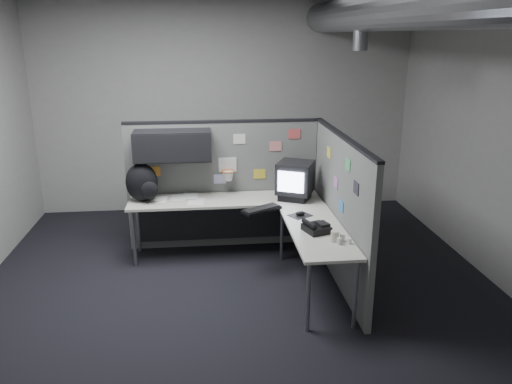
{
  "coord_description": "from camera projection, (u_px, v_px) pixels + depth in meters",
  "views": [
    {
      "loc": [
        -0.35,
        -4.72,
        2.62
      ],
      "look_at": [
        0.21,
        0.35,
        1.0
      ],
      "focal_mm": 35.0,
      "sensor_mm": 36.0,
      "label": 1
    }
  ],
  "objects": [
    {
      "name": "papers",
      "position": [
        181.0,
        199.0,
        5.99
      ],
      "size": [
        0.65,
        0.47,
        0.01
      ],
      "rotation": [
        0.0,
        0.0,
        -0.09
      ],
      "color": "white",
      "rests_on": "desk"
    },
    {
      "name": "cup",
      "position": [
        335.0,
        236.0,
        4.75
      ],
      "size": [
        0.09,
        0.09,
        0.11
      ],
      "primitive_type": "cylinder",
      "rotation": [
        0.0,
        0.0,
        -0.25
      ],
      "color": "beige",
      "rests_on": "desk"
    },
    {
      "name": "bottles",
      "position": [
        341.0,
        238.0,
        4.75
      ],
      "size": [
        0.15,
        0.17,
        0.09
      ],
      "rotation": [
        0.0,
        0.0,
        0.24
      ],
      "color": "silver",
      "rests_on": "desk"
    },
    {
      "name": "partition_right",
      "position": [
        340.0,
        209.0,
        5.38
      ],
      "size": [
        0.07,
        2.23,
        1.63
      ],
      "color": "#5F625F",
      "rests_on": "ground"
    },
    {
      "name": "keyboard",
      "position": [
        261.0,
        209.0,
        5.59
      ],
      "size": [
        0.48,
        0.38,
        0.04
      ],
      "rotation": [
        0.0,
        0.0,
        -0.24
      ],
      "color": "black",
      "rests_on": "desk"
    },
    {
      "name": "room",
      "position": [
        297.0,
        92.0,
        4.73
      ],
      "size": [
        5.62,
        5.62,
        3.22
      ],
      "color": "black",
      "rests_on": "ground"
    },
    {
      "name": "backpack",
      "position": [
        142.0,
        183.0,
        5.86
      ],
      "size": [
        0.44,
        0.4,
        0.46
      ],
      "rotation": [
        0.0,
        0.0,
        0.33
      ],
      "color": "black",
      "rests_on": "desk"
    },
    {
      "name": "phone",
      "position": [
        316.0,
        228.0,
        4.99
      ],
      "size": [
        0.29,
        0.3,
        0.12
      ],
      "rotation": [
        0.0,
        0.0,
        0.16
      ],
      "color": "black",
      "rests_on": "desk"
    },
    {
      "name": "desk",
      "position": [
        248.0,
        215.0,
        5.8
      ],
      "size": [
        2.31,
        2.11,
        0.73
      ],
      "color": "beige",
      "rests_on": "ground"
    },
    {
      "name": "mouse",
      "position": [
        300.0,
        214.0,
        5.44
      ],
      "size": [
        0.29,
        0.27,
        0.05
      ],
      "rotation": [
        0.0,
        0.0,
        -0.25
      ],
      "color": "black",
      "rests_on": "desk"
    },
    {
      "name": "partition_back",
      "position": [
        211.0,
        172.0,
        6.15
      ],
      "size": [
        2.44,
        0.42,
        1.63
      ],
      "color": "#5F625F",
      "rests_on": "ground"
    },
    {
      "name": "monitor",
      "position": [
        295.0,
        180.0,
        5.96
      ],
      "size": [
        0.52,
        0.52,
        0.45
      ],
      "rotation": [
        0.0,
        0.0,
        0.35
      ],
      "color": "black",
      "rests_on": "desk"
    }
  ]
}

